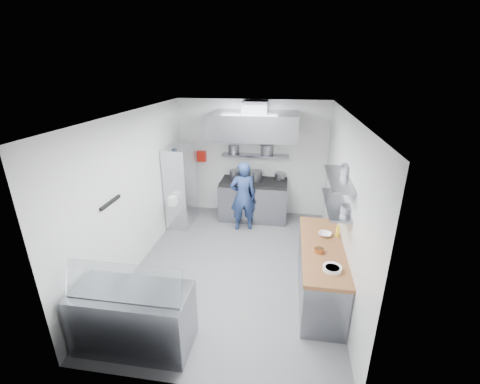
% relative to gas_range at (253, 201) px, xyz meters
% --- Properties ---
extents(floor, '(5.00, 5.00, 0.00)m').
position_rel_gas_range_xyz_m(floor, '(-0.10, -2.10, -0.45)').
color(floor, '#565658').
rests_on(floor, ground).
extents(ceiling, '(5.00, 5.00, 0.00)m').
position_rel_gas_range_xyz_m(ceiling, '(-0.10, -2.10, 2.35)').
color(ceiling, silver).
rests_on(ceiling, wall_back).
extents(wall_back, '(3.60, 2.80, 0.02)m').
position_rel_gas_range_xyz_m(wall_back, '(-0.10, 0.40, 0.95)').
color(wall_back, white).
rests_on(wall_back, floor).
extents(wall_front, '(3.60, 2.80, 0.02)m').
position_rel_gas_range_xyz_m(wall_front, '(-0.10, -4.60, 0.95)').
color(wall_front, white).
rests_on(wall_front, floor).
extents(wall_left, '(2.80, 5.00, 0.02)m').
position_rel_gas_range_xyz_m(wall_left, '(-1.90, -2.10, 0.95)').
color(wall_left, white).
rests_on(wall_left, floor).
extents(wall_right, '(2.80, 5.00, 0.02)m').
position_rel_gas_range_xyz_m(wall_right, '(1.70, -2.10, 0.95)').
color(wall_right, white).
rests_on(wall_right, floor).
extents(gas_range, '(1.60, 0.80, 0.90)m').
position_rel_gas_range_xyz_m(gas_range, '(0.00, 0.00, 0.00)').
color(gas_range, gray).
rests_on(gas_range, floor).
extents(cooktop, '(1.57, 0.78, 0.06)m').
position_rel_gas_range_xyz_m(cooktop, '(0.00, 0.00, 0.48)').
color(cooktop, black).
rests_on(cooktop, gas_range).
extents(stock_pot_left, '(0.28, 0.28, 0.20)m').
position_rel_gas_range_xyz_m(stock_pot_left, '(-0.47, 0.12, 0.61)').
color(stock_pot_left, slate).
rests_on(stock_pot_left, cooktop).
extents(stock_pot_mid, '(0.35, 0.35, 0.24)m').
position_rel_gas_range_xyz_m(stock_pot_mid, '(0.02, 0.04, 0.63)').
color(stock_pot_mid, slate).
rests_on(stock_pot_mid, cooktop).
extents(stock_pot_right, '(0.24, 0.24, 0.16)m').
position_rel_gas_range_xyz_m(stock_pot_right, '(0.60, 0.22, 0.59)').
color(stock_pot_right, slate).
rests_on(stock_pot_right, cooktop).
extents(over_range_shelf, '(1.60, 0.30, 0.04)m').
position_rel_gas_range_xyz_m(over_range_shelf, '(0.00, 0.24, 1.07)').
color(over_range_shelf, gray).
rests_on(over_range_shelf, wall_back).
extents(shelf_pot_a, '(0.27, 0.27, 0.18)m').
position_rel_gas_range_xyz_m(shelf_pot_a, '(-0.55, 0.41, 1.18)').
color(shelf_pot_a, slate).
rests_on(shelf_pot_a, over_range_shelf).
extents(shelf_pot_b, '(0.30, 0.30, 0.22)m').
position_rel_gas_range_xyz_m(shelf_pot_b, '(0.27, 0.35, 1.20)').
color(shelf_pot_b, slate).
rests_on(shelf_pot_b, over_range_shelf).
extents(extractor_hood, '(1.90, 1.15, 0.55)m').
position_rel_gas_range_xyz_m(extractor_hood, '(0.00, -0.18, 1.85)').
color(extractor_hood, gray).
rests_on(extractor_hood, wall_back).
extents(hood_duct, '(0.55, 0.55, 0.24)m').
position_rel_gas_range_xyz_m(hood_duct, '(0.00, 0.05, 2.23)').
color(hood_duct, slate).
rests_on(hood_duct, extractor_hood).
extents(red_firebox, '(0.22, 0.10, 0.26)m').
position_rel_gas_range_xyz_m(red_firebox, '(-1.35, 0.34, 0.97)').
color(red_firebox, red).
rests_on(red_firebox, wall_back).
extents(chef, '(0.67, 0.53, 1.59)m').
position_rel_gas_range_xyz_m(chef, '(-0.17, -0.60, 0.35)').
color(chef, navy).
rests_on(chef, floor).
extents(wire_rack, '(0.50, 0.90, 1.85)m').
position_rel_gas_range_xyz_m(wire_rack, '(-1.63, -0.51, 0.48)').
color(wire_rack, silver).
rests_on(wire_rack, floor).
extents(rack_bin_a, '(0.16, 0.20, 0.18)m').
position_rel_gas_range_xyz_m(rack_bin_a, '(-1.63, -1.08, 0.35)').
color(rack_bin_a, white).
rests_on(rack_bin_a, wire_rack).
extents(rack_bin_b, '(0.13, 0.17, 0.15)m').
position_rel_gas_range_xyz_m(rack_bin_b, '(-1.63, -0.65, 0.85)').
color(rack_bin_b, yellow).
rests_on(rack_bin_b, wire_rack).
extents(rack_jar, '(0.11, 0.11, 0.18)m').
position_rel_gas_range_xyz_m(rack_jar, '(-1.58, -0.89, 1.35)').
color(rack_jar, black).
rests_on(rack_jar, wire_rack).
extents(knife_strip, '(0.04, 0.55, 0.05)m').
position_rel_gas_range_xyz_m(knife_strip, '(-1.88, -3.00, 1.10)').
color(knife_strip, black).
rests_on(knife_strip, wall_left).
extents(prep_counter_base, '(0.62, 2.00, 0.84)m').
position_rel_gas_range_xyz_m(prep_counter_base, '(1.38, -2.70, -0.03)').
color(prep_counter_base, gray).
rests_on(prep_counter_base, floor).
extents(prep_counter_top, '(0.65, 2.04, 0.06)m').
position_rel_gas_range_xyz_m(prep_counter_top, '(1.38, -2.70, 0.42)').
color(prep_counter_top, '#955831').
rests_on(prep_counter_top, prep_counter_base).
extents(plate_stack_a, '(0.25, 0.25, 0.06)m').
position_rel_gas_range_xyz_m(plate_stack_a, '(1.45, -3.32, 0.48)').
color(plate_stack_a, white).
rests_on(plate_stack_a, prep_counter_top).
extents(plate_stack_b, '(0.19, 0.19, 0.06)m').
position_rel_gas_range_xyz_m(plate_stack_b, '(1.45, -3.34, 0.48)').
color(plate_stack_b, white).
rests_on(plate_stack_b, prep_counter_top).
extents(copper_pan, '(0.14, 0.14, 0.06)m').
position_rel_gas_range_xyz_m(copper_pan, '(1.31, -2.88, 0.48)').
color(copper_pan, '#C06F36').
rests_on(copper_pan, prep_counter_top).
extents(squeeze_bottle, '(0.06, 0.06, 0.18)m').
position_rel_gas_range_xyz_m(squeeze_bottle, '(1.64, -2.33, 0.54)').
color(squeeze_bottle, yellow).
rests_on(squeeze_bottle, prep_counter_top).
extents(mixing_bowl, '(0.26, 0.26, 0.05)m').
position_rel_gas_range_xyz_m(mixing_bowl, '(1.44, -2.35, 0.48)').
color(mixing_bowl, white).
rests_on(mixing_bowl, prep_counter_top).
extents(wall_shelf_lower, '(0.30, 1.30, 0.04)m').
position_rel_gas_range_xyz_m(wall_shelf_lower, '(1.54, -2.40, 1.05)').
color(wall_shelf_lower, gray).
rests_on(wall_shelf_lower, wall_right).
extents(wall_shelf_upper, '(0.30, 1.30, 0.04)m').
position_rel_gas_range_xyz_m(wall_shelf_upper, '(1.54, -2.40, 1.47)').
color(wall_shelf_upper, gray).
rests_on(wall_shelf_upper, wall_right).
extents(shelf_pot_c, '(0.23, 0.23, 0.10)m').
position_rel_gas_range_xyz_m(shelf_pot_c, '(1.68, -2.73, 1.12)').
color(shelf_pot_c, slate).
rests_on(shelf_pot_c, wall_shelf_lower).
extents(shelf_pot_d, '(0.23, 0.23, 0.14)m').
position_rel_gas_range_xyz_m(shelf_pot_d, '(1.71, -2.22, 1.56)').
color(shelf_pot_d, slate).
rests_on(shelf_pot_d, wall_shelf_upper).
extents(display_case, '(1.50, 0.70, 0.85)m').
position_rel_gas_range_xyz_m(display_case, '(-1.10, -4.10, -0.03)').
color(display_case, gray).
rests_on(display_case, floor).
extents(display_glass, '(1.47, 0.19, 0.42)m').
position_rel_gas_range_xyz_m(display_glass, '(-1.10, -4.22, 0.62)').
color(display_glass, silver).
rests_on(display_glass, display_case).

